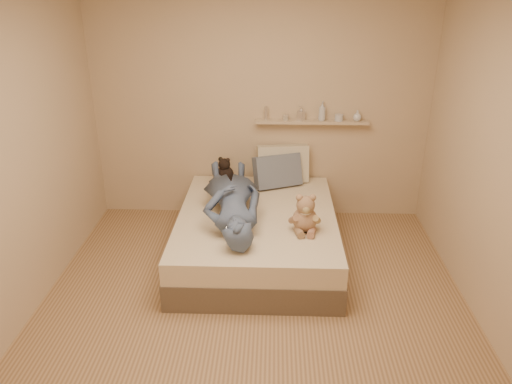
{
  "coord_description": "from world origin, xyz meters",
  "views": [
    {
      "loc": [
        0.14,
        -3.32,
        2.55
      ],
      "look_at": [
        0.0,
        0.65,
        0.8
      ],
      "focal_mm": 35.0,
      "sensor_mm": 36.0,
      "label": 1
    }
  ],
  "objects_px": {
    "bed": "(257,235)",
    "game_console": "(235,226)",
    "person": "(232,199)",
    "pillow_cream": "(283,164)",
    "teddy_bear": "(305,216)",
    "pillow_grey": "(277,171)",
    "dark_plush": "(225,172)",
    "wall_shelf": "(312,122)"
  },
  "relations": [
    {
      "from": "dark_plush",
      "to": "pillow_grey",
      "type": "height_order",
      "value": "pillow_grey"
    },
    {
      "from": "bed",
      "to": "game_console",
      "type": "xyz_separation_m",
      "value": [
        -0.17,
        -0.51,
        0.36
      ]
    },
    {
      "from": "dark_plush",
      "to": "bed",
      "type": "bearing_deg",
      "value": -63.22
    },
    {
      "from": "teddy_bear",
      "to": "pillow_grey",
      "type": "xyz_separation_m",
      "value": [
        -0.24,
        1.02,
        0.02
      ]
    },
    {
      "from": "dark_plush",
      "to": "person",
      "type": "bearing_deg",
      "value": -80.04
    },
    {
      "from": "pillow_cream",
      "to": "wall_shelf",
      "type": "xyz_separation_m",
      "value": [
        0.3,
        0.08,
        0.45
      ]
    },
    {
      "from": "person",
      "to": "game_console",
      "type": "bearing_deg",
      "value": 89.95
    },
    {
      "from": "pillow_grey",
      "to": "person",
      "type": "xyz_separation_m",
      "value": [
        -0.43,
        -0.75,
        0.01
      ]
    },
    {
      "from": "teddy_bear",
      "to": "dark_plush",
      "type": "xyz_separation_m",
      "value": [
        -0.81,
        1.08,
        -0.02
      ]
    },
    {
      "from": "dark_plush",
      "to": "wall_shelf",
      "type": "height_order",
      "value": "wall_shelf"
    },
    {
      "from": "game_console",
      "to": "pillow_cream",
      "type": "relative_size",
      "value": 0.28
    },
    {
      "from": "person",
      "to": "pillow_grey",
      "type": "bearing_deg",
      "value": -127.87
    },
    {
      "from": "game_console",
      "to": "pillow_grey",
      "type": "height_order",
      "value": "pillow_grey"
    },
    {
      "from": "teddy_bear",
      "to": "dark_plush",
      "type": "bearing_deg",
      "value": 126.9
    },
    {
      "from": "teddy_bear",
      "to": "pillow_grey",
      "type": "distance_m",
      "value": 1.05
    },
    {
      "from": "pillow_grey",
      "to": "person",
      "type": "height_order",
      "value": "person"
    },
    {
      "from": "dark_plush",
      "to": "wall_shelf",
      "type": "xyz_separation_m",
      "value": [
        0.92,
        0.17,
        0.52
      ]
    },
    {
      "from": "bed",
      "to": "person",
      "type": "height_order",
      "value": "person"
    },
    {
      "from": "teddy_bear",
      "to": "person",
      "type": "relative_size",
      "value": 0.24
    },
    {
      "from": "pillow_grey",
      "to": "game_console",
      "type": "bearing_deg",
      "value": -106.78
    },
    {
      "from": "bed",
      "to": "wall_shelf",
      "type": "xyz_separation_m",
      "value": [
        0.55,
        0.91,
        0.88
      ]
    },
    {
      "from": "bed",
      "to": "wall_shelf",
      "type": "relative_size",
      "value": 1.58
    },
    {
      "from": "teddy_bear",
      "to": "person",
      "type": "bearing_deg",
      "value": 158.03
    },
    {
      "from": "dark_plush",
      "to": "game_console",
      "type": "bearing_deg",
      "value": -80.61
    },
    {
      "from": "wall_shelf",
      "to": "person",
      "type": "bearing_deg",
      "value": -128.81
    },
    {
      "from": "bed",
      "to": "wall_shelf",
      "type": "bearing_deg",
      "value": 58.82
    },
    {
      "from": "bed",
      "to": "pillow_cream",
      "type": "height_order",
      "value": "pillow_cream"
    },
    {
      "from": "bed",
      "to": "wall_shelf",
      "type": "distance_m",
      "value": 1.38
    },
    {
      "from": "game_console",
      "to": "pillow_grey",
      "type": "distance_m",
      "value": 1.25
    },
    {
      "from": "dark_plush",
      "to": "pillow_cream",
      "type": "relative_size",
      "value": 0.54
    },
    {
      "from": "game_console",
      "to": "wall_shelf",
      "type": "height_order",
      "value": "wall_shelf"
    },
    {
      "from": "bed",
      "to": "pillow_grey",
      "type": "xyz_separation_m",
      "value": [
        0.19,
        0.69,
        0.4
      ]
    },
    {
      "from": "game_console",
      "to": "teddy_bear",
      "type": "height_order",
      "value": "teddy_bear"
    },
    {
      "from": "game_console",
      "to": "person",
      "type": "bearing_deg",
      "value": 98.35
    },
    {
      "from": "person",
      "to": "wall_shelf",
      "type": "relative_size",
      "value": 1.24
    },
    {
      "from": "teddy_bear",
      "to": "wall_shelf",
      "type": "bearing_deg",
      "value": 84.59
    },
    {
      "from": "person",
      "to": "pillow_cream",
      "type": "bearing_deg",
      "value": -126.78
    },
    {
      "from": "dark_plush",
      "to": "pillow_grey",
      "type": "relative_size",
      "value": 0.6
    },
    {
      "from": "game_console",
      "to": "teddy_bear",
      "type": "relative_size",
      "value": 0.43
    },
    {
      "from": "game_console",
      "to": "pillow_grey",
      "type": "bearing_deg",
      "value": 73.22
    },
    {
      "from": "wall_shelf",
      "to": "game_console",
      "type": "bearing_deg",
      "value": -116.87
    },
    {
      "from": "game_console",
      "to": "dark_plush",
      "type": "height_order",
      "value": "dark_plush"
    }
  ]
}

